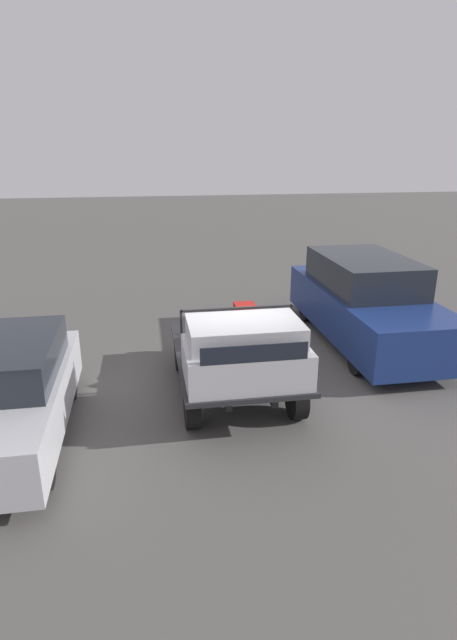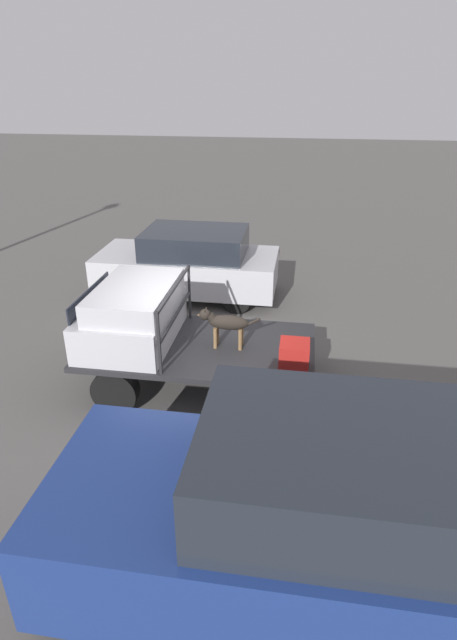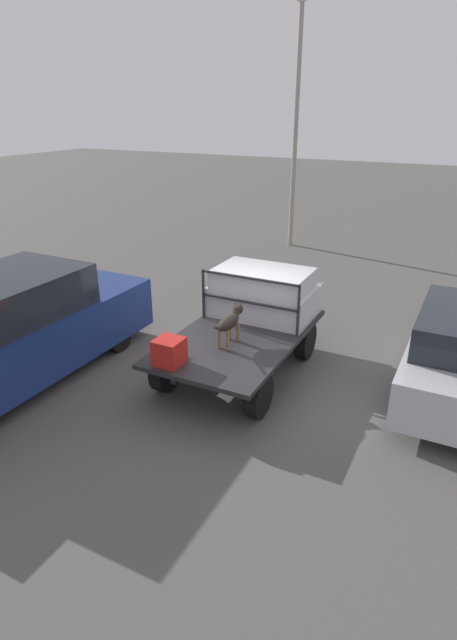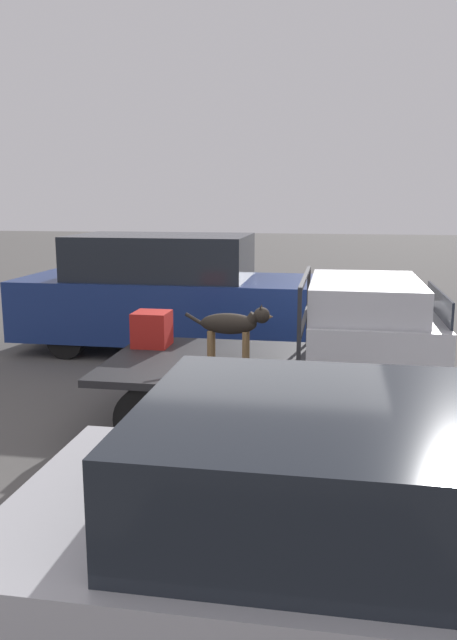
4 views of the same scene
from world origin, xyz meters
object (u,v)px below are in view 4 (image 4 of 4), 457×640
object	(u,v)px
flatbed_truck	(270,380)
dog	(234,324)
cargo_crate	(152,329)
parked_sedan	(394,557)
parked_pickup_far	(173,294)

from	to	relation	value
flatbed_truck	dog	xyz separation A→B (m)	(-0.41, -0.01, 0.63)
flatbed_truck	dog	size ratio (longest dim) A/B	3.67
cargo_crate	parked_sedan	size ratio (longest dim) A/B	0.10
cargo_crate	parked_sedan	world-z (taller)	parked_sedan
parked_pickup_far	dog	bearing A→B (deg)	-59.73
parked_sedan	parked_pickup_far	size ratio (longest dim) A/B	0.77
flatbed_truck	parked_pickup_far	distance (m)	4.06
flatbed_truck	cargo_crate	xyz separation A→B (m)	(-1.53, 0.52, 0.43)
dog	flatbed_truck	bearing A→B (deg)	6.82
parked_pickup_far	parked_sedan	bearing A→B (deg)	-61.83
flatbed_truck	parked_sedan	distance (m)	3.94
cargo_crate	parked_pickup_far	world-z (taller)	parked_pickup_far
flatbed_truck	dog	bearing A→B (deg)	-178.82
parked_pickup_far	flatbed_truck	bearing A→B (deg)	-54.44
parked_sedan	dog	bearing A→B (deg)	116.11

